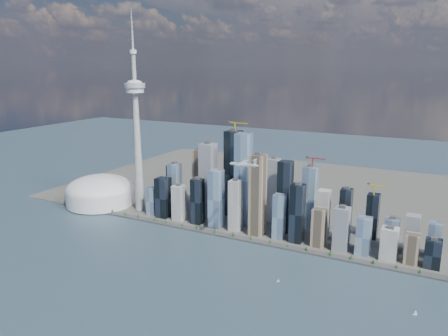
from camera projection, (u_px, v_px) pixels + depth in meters
The scene contains 10 objects.
ground at pixel (165, 279), 856.62m from camera, with size 4000.00×4000.00×0.00m, color #2E4550.
seawall at pixel (223, 235), 1072.32m from camera, with size 1100.00×22.00×4.00m, color #383838.
land at pixel (285, 190), 1461.54m from camera, with size 1400.00×900.00×3.00m, color #4C4C47.
shoreline_trees at pixel (223, 232), 1070.75m from camera, with size 960.53×7.20×8.80m.
skyscraper_cluster at pixel (260, 198), 1102.51m from camera, with size 736.00×142.00×260.68m.
needle_tower at pixel (137, 129), 1203.67m from camera, with size 56.00×56.00×550.50m.
dome_stadium at pixel (100, 192), 1302.95m from camera, with size 200.00×200.00×86.00m.
airplane at pixel (244, 164), 914.93m from camera, with size 66.61×58.95×16.23m.
sailboat_west at pixel (278, 281), 844.49m from camera, with size 6.12×2.65×8.45m.
sailboat_east at pixel (415, 313), 732.84m from camera, with size 7.49×3.65×10.41m.
Camera 1 is at (462.17, -642.32, 410.84)m, focal length 35.00 mm.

